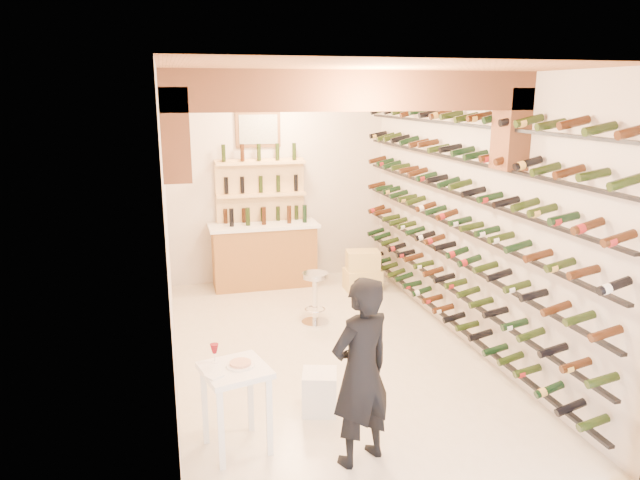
{
  "coord_description": "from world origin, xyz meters",
  "views": [
    {
      "loc": [
        -1.72,
        -6.29,
        3.0
      ],
      "look_at": [
        0.0,
        0.3,
        1.3
      ],
      "focal_mm": 33.14,
      "sensor_mm": 36.0,
      "label": 1
    }
  ],
  "objects_px": {
    "chrome_barstool": "(315,294)",
    "back_counter": "(264,253)",
    "crate_lower": "(363,279)",
    "white_stool": "(320,392)",
    "tasting_table": "(235,382)",
    "person": "(361,372)",
    "wine_rack": "(450,218)"
  },
  "relations": [
    {
      "from": "tasting_table",
      "to": "chrome_barstool",
      "type": "distance_m",
      "value": 2.94
    },
    {
      "from": "white_stool",
      "to": "tasting_table",
      "type": "bearing_deg",
      "value": -153.86
    },
    {
      "from": "chrome_barstool",
      "to": "crate_lower",
      "type": "xyz_separation_m",
      "value": [
        1.07,
        1.18,
        -0.24
      ]
    },
    {
      "from": "wine_rack",
      "to": "tasting_table",
      "type": "bearing_deg",
      "value": -148.5
    },
    {
      "from": "back_counter",
      "to": "chrome_barstool",
      "type": "relative_size",
      "value": 2.41
    },
    {
      "from": "chrome_barstool",
      "to": "crate_lower",
      "type": "bearing_deg",
      "value": 47.87
    },
    {
      "from": "wine_rack",
      "to": "back_counter",
      "type": "relative_size",
      "value": 3.35
    },
    {
      "from": "tasting_table",
      "to": "chrome_barstool",
      "type": "xyz_separation_m",
      "value": [
        1.35,
        2.6,
        -0.22
      ]
    },
    {
      "from": "wine_rack",
      "to": "back_counter",
      "type": "xyz_separation_m",
      "value": [
        -1.83,
        2.65,
        -1.02
      ]
    },
    {
      "from": "person",
      "to": "crate_lower",
      "type": "height_order",
      "value": "person"
    },
    {
      "from": "tasting_table",
      "to": "chrome_barstool",
      "type": "bearing_deg",
      "value": 48.61
    },
    {
      "from": "wine_rack",
      "to": "white_stool",
      "type": "bearing_deg",
      "value": -146.35
    },
    {
      "from": "chrome_barstool",
      "to": "crate_lower",
      "type": "distance_m",
      "value": 1.61
    },
    {
      "from": "tasting_table",
      "to": "crate_lower",
      "type": "bearing_deg",
      "value": 43.46
    },
    {
      "from": "back_counter",
      "to": "person",
      "type": "relative_size",
      "value": 1.06
    },
    {
      "from": "wine_rack",
      "to": "tasting_table",
      "type": "relative_size",
      "value": 6.15
    },
    {
      "from": "person",
      "to": "crate_lower",
      "type": "xyz_separation_m",
      "value": [
        1.45,
        4.21,
        -0.64
      ]
    },
    {
      "from": "crate_lower",
      "to": "wine_rack",
      "type": "bearing_deg",
      "value": -79.58
    },
    {
      "from": "wine_rack",
      "to": "chrome_barstool",
      "type": "relative_size",
      "value": 8.09
    },
    {
      "from": "wine_rack",
      "to": "person",
      "type": "bearing_deg",
      "value": -130.42
    },
    {
      "from": "back_counter",
      "to": "white_stool",
      "type": "height_order",
      "value": "back_counter"
    },
    {
      "from": "tasting_table",
      "to": "crate_lower",
      "type": "relative_size",
      "value": 1.68
    },
    {
      "from": "wine_rack",
      "to": "chrome_barstool",
      "type": "xyz_separation_m",
      "value": [
        -1.45,
        0.89,
        -1.14
      ]
    },
    {
      "from": "chrome_barstool",
      "to": "crate_lower",
      "type": "height_order",
      "value": "chrome_barstool"
    },
    {
      "from": "back_counter",
      "to": "white_stool",
      "type": "bearing_deg",
      "value": -91.77
    },
    {
      "from": "back_counter",
      "to": "person",
      "type": "xyz_separation_m",
      "value": [
        0.01,
        -4.79,
        0.27
      ]
    },
    {
      "from": "tasting_table",
      "to": "person",
      "type": "relative_size",
      "value": 0.58
    },
    {
      "from": "chrome_barstool",
      "to": "back_counter",
      "type": "bearing_deg",
      "value": 102.34
    },
    {
      "from": "back_counter",
      "to": "chrome_barstool",
      "type": "distance_m",
      "value": 1.8
    },
    {
      "from": "chrome_barstool",
      "to": "wine_rack",
      "type": "bearing_deg",
      "value": -31.59
    },
    {
      "from": "person",
      "to": "crate_lower",
      "type": "relative_size",
      "value": 2.92
    },
    {
      "from": "back_counter",
      "to": "white_stool",
      "type": "xyz_separation_m",
      "value": [
        -0.12,
        -3.95,
        -0.33
      ]
    }
  ]
}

